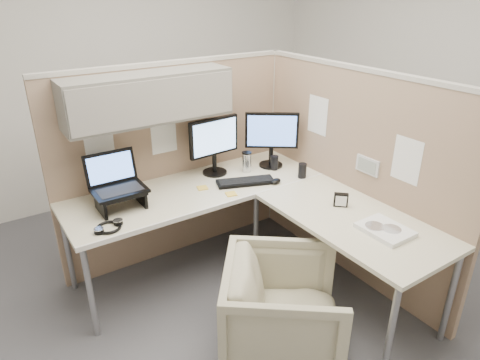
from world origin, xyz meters
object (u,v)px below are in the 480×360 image
monitor_left (214,142)px  keyboard (245,182)px  office_chair (283,305)px  desk (252,206)px

monitor_left → keyboard: (0.10, -0.30, -0.26)m
office_chair → monitor_left: 1.41m
desk → monitor_left: monitor_left is taller
monitor_left → keyboard: monitor_left is taller
desk → keyboard: bearing=65.4°
office_chair → keyboard: bearing=17.3°
keyboard → monitor_left: bearing=128.3°
desk → office_chair: desk is taller
desk → office_chair: 0.77m
office_chair → keyboard: (0.35, 0.93, 0.38)m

